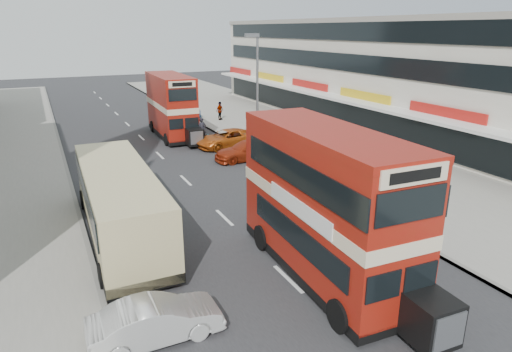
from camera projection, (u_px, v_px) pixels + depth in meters
ground at (320, 310)px, 14.06m from camera, size 160.00×160.00×0.00m
road_surface at (160, 155)px, 31.15m from camera, size 12.00×90.00×0.01m
pavement_right at (306, 137)px, 36.10m from camera, size 12.00×90.00×0.15m
kerb_left at (66, 166)px, 28.60m from camera, size 0.20×90.00×0.16m
kerb_right at (240, 145)px, 33.65m from camera, size 0.20×90.00×0.16m
commercial_row at (372, 73)px, 39.65m from camera, size 9.90×46.20×9.30m
street_lamp at (256, 84)px, 30.64m from camera, size 1.00×0.20×8.12m
bus_main at (326, 204)px, 15.28m from camera, size 2.94×9.41×5.13m
bus_second at (171, 106)px, 35.80m from camera, size 2.65×8.80×4.81m
coach at (120, 200)px, 18.61m from camera, size 2.87×10.33×2.72m
car_left_front at (156, 321)px, 12.53m from camera, size 3.75×1.34×1.23m
car_right_a at (247, 150)px, 29.94m from camera, size 4.54×1.89×1.31m
car_right_b at (227, 139)px, 33.15m from camera, size 4.97×2.78×1.31m
car_right_c at (182, 114)px, 43.06m from camera, size 3.75×1.80×1.23m
pedestrian_near at (302, 148)px, 28.93m from camera, size 0.71×0.53×1.80m
pedestrian_far at (220, 111)px, 42.36m from camera, size 1.07×0.90×1.71m
cyclist at (202, 136)px, 33.68m from camera, size 0.73×1.77×2.10m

